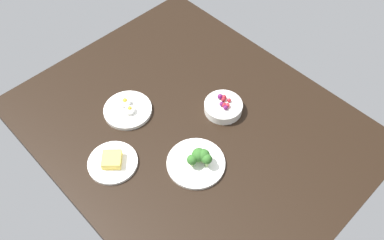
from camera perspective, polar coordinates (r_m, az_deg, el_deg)
name	(u,v)px	position (r cm, az deg, el deg)	size (l,w,h in cm)	color
dining_table	(192,126)	(157.58, 0.00, -0.88)	(130.24, 105.26, 4.00)	black
plate_cheese	(113,162)	(147.65, -11.27, -5.86)	(18.15, 18.15, 4.18)	white
plate_eggs	(128,109)	(160.70, -9.16, 1.53)	(19.18, 19.18, 5.00)	white
plate_broccoli	(197,161)	(143.85, 0.76, -5.86)	(21.25, 21.25, 7.69)	white
bowl_berries	(223,106)	(158.70, 4.50, 1.94)	(15.32, 15.32, 5.77)	white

